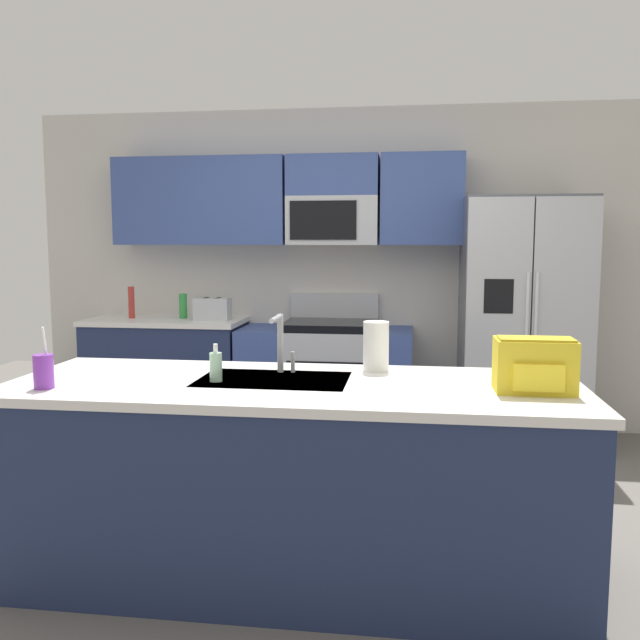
% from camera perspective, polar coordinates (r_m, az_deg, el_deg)
% --- Properties ---
extents(ground_plane, '(9.00, 9.00, 0.00)m').
position_cam_1_polar(ground_plane, '(3.76, -1.53, -17.19)').
color(ground_plane, '#66605B').
rests_on(ground_plane, ground).
extents(kitchen_wall_unit, '(5.20, 0.43, 2.60)m').
position_cam_1_polar(kitchen_wall_unit, '(5.52, 0.50, 6.16)').
color(kitchen_wall_unit, beige).
rests_on(kitchen_wall_unit, ground).
extents(back_counter, '(1.27, 0.63, 0.90)m').
position_cam_1_polar(back_counter, '(5.66, -12.93, -4.40)').
color(back_counter, '#1E2A4D').
rests_on(back_counter, ground).
extents(range_oven, '(1.36, 0.61, 1.10)m').
position_cam_1_polar(range_oven, '(5.35, 0.52, -4.97)').
color(range_oven, '#B7BABF').
rests_on(range_oven, ground).
extents(refrigerator, '(0.90, 0.76, 1.85)m').
position_cam_1_polar(refrigerator, '(5.22, 16.88, -0.18)').
color(refrigerator, '#4C4F54').
rests_on(refrigerator, ground).
extents(island_counter, '(2.54, 0.94, 0.90)m').
position_cam_1_polar(island_counter, '(3.12, -2.29, -13.37)').
color(island_counter, '#1E2A4D').
rests_on(island_counter, ground).
extents(toaster, '(0.28, 0.16, 0.18)m').
position_cam_1_polar(toaster, '(5.41, -9.15, 0.94)').
color(toaster, '#B7BABF').
rests_on(toaster, back_counter).
extents(pepper_mill, '(0.05, 0.05, 0.26)m').
position_cam_1_polar(pepper_mill, '(5.69, -15.80, 1.46)').
color(pepper_mill, '#B2332D').
rests_on(pepper_mill, back_counter).
extents(bottle_green, '(0.07, 0.07, 0.20)m').
position_cam_1_polar(bottle_green, '(5.58, -11.60, 1.17)').
color(bottle_green, green).
rests_on(bottle_green, back_counter).
extents(sink_faucet, '(0.08, 0.21, 0.28)m').
position_cam_1_polar(sink_faucet, '(3.17, -3.40, -1.57)').
color(sink_faucet, '#B7BABF').
rests_on(sink_faucet, island_counter).
extents(drink_cup_purple, '(0.08, 0.08, 0.27)m').
position_cam_1_polar(drink_cup_purple, '(3.08, -22.52, -4.05)').
color(drink_cup_purple, purple).
rests_on(drink_cup_purple, island_counter).
extents(soap_dispenser, '(0.06, 0.06, 0.17)m').
position_cam_1_polar(soap_dispenser, '(3.03, -8.88, -3.93)').
color(soap_dispenser, '#A5D8B2').
rests_on(soap_dispenser, island_counter).
extents(paper_towel_roll, '(0.12, 0.12, 0.24)m').
position_cam_1_polar(paper_towel_roll, '(3.24, 4.80, -2.25)').
color(paper_towel_roll, white).
rests_on(paper_towel_roll, island_counter).
extents(backpack, '(0.32, 0.22, 0.23)m').
position_cam_1_polar(backpack, '(2.91, 17.84, -3.61)').
color(backpack, yellow).
rests_on(backpack, island_counter).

